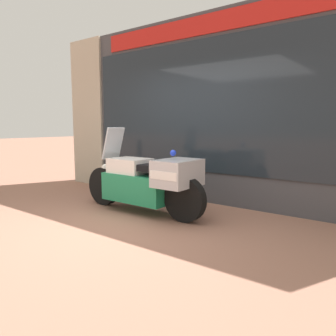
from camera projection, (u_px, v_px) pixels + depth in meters
ground_plane at (125, 224)px, 4.54m from camera, size 60.00×60.00×0.00m
shop_building at (182, 111)px, 6.17m from camera, size 6.91×0.55×3.26m
window_display at (223, 177)px, 5.82m from camera, size 5.47×0.30×1.84m
paramedic_motorcycle at (147, 181)px, 5.02m from camera, size 2.33×0.68×1.33m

